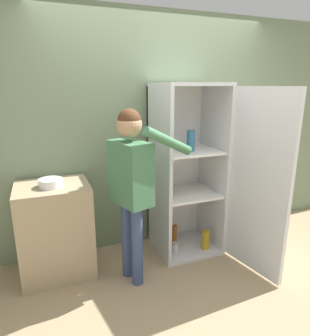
{
  "coord_description": "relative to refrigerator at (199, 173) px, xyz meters",
  "views": [
    {
      "loc": [
        -1.22,
        -2.13,
        1.79
      ],
      "look_at": [
        -0.15,
        0.62,
        0.97
      ],
      "focal_mm": 32.0,
      "sensor_mm": 36.0,
      "label": 1
    }
  ],
  "objects": [
    {
      "name": "ground_plane",
      "position": [
        -0.31,
        -0.52,
        -0.9
      ],
      "size": [
        12.0,
        12.0,
        0.0
      ],
      "primitive_type": "plane",
      "color": "tan"
    },
    {
      "name": "bowl",
      "position": [
        -1.48,
        0.08,
        0.05
      ],
      "size": [
        0.21,
        0.21,
        0.08
      ],
      "color": "white",
      "rests_on": "counter"
    },
    {
      "name": "person",
      "position": [
        -0.82,
        -0.25,
        0.13
      ],
      "size": [
        0.71,
        0.52,
        1.61
      ],
      "color": "#384770",
      "rests_on": "ground_plane"
    },
    {
      "name": "wall_back",
      "position": [
        -0.31,
        0.46,
        0.38
      ],
      "size": [
        7.0,
        0.06,
        2.55
      ],
      "color": "gray",
      "rests_on": "ground_plane"
    },
    {
      "name": "counter",
      "position": [
        -1.47,
        0.13,
        -0.44
      ],
      "size": [
        0.66,
        0.56,
        0.9
      ],
      "color": "tan",
      "rests_on": "ground_plane"
    },
    {
      "name": "refrigerator",
      "position": [
        0.0,
        0.0,
        0.0
      ],
      "size": [
        0.84,
        1.29,
        1.82
      ],
      "color": "silver",
      "rests_on": "ground_plane"
    }
  ]
}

